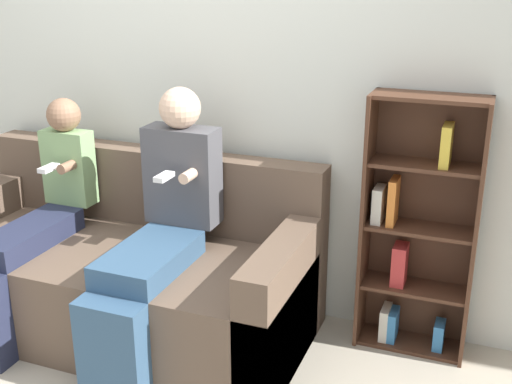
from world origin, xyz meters
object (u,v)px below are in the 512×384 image
object	(u,v)px
child_seated	(34,221)
bookshelf	(417,231)
adult_seated	(159,226)
couch	(123,273)

from	to	relation	value
child_seated	bookshelf	bearing A→B (deg)	15.42
adult_seated	bookshelf	bearing A→B (deg)	22.58
couch	adult_seated	world-z (taller)	adult_seated
adult_seated	bookshelf	distance (m)	1.21
couch	bookshelf	bearing A→B (deg)	14.54
couch	child_seated	size ratio (longest dim) A/B	1.70
couch	bookshelf	distance (m)	1.48
child_seated	bookshelf	size ratio (longest dim) A/B	0.91
adult_seated	couch	bearing A→B (deg)	160.26
adult_seated	bookshelf	world-z (taller)	bookshelf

